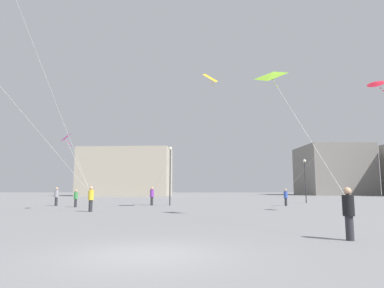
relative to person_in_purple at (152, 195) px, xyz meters
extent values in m
plane|color=slate|center=(4.47, -25.72, -1.02)|extent=(300.00, 300.00, 0.00)
cylinder|color=#2D2D33|center=(0.00, 0.00, -0.60)|extent=(0.28, 0.28, 0.85)
cylinder|color=purple|center=(0.00, 0.00, 0.20)|extent=(0.41, 0.41, 0.74)
sphere|color=tan|center=(0.00, 0.00, 0.71)|extent=(0.28, 0.28, 0.28)
cylinder|color=#2D2D33|center=(13.42, -0.18, -0.64)|extent=(0.25, 0.25, 0.76)
cylinder|color=#3351B7|center=(13.42, -0.18, 0.07)|extent=(0.37, 0.37, 0.66)
sphere|color=tan|center=(13.42, -0.18, 0.53)|extent=(0.25, 0.25, 0.25)
cylinder|color=#2D2D33|center=(-9.22, -1.69, -0.61)|extent=(0.27, 0.27, 0.83)
cylinder|color=gray|center=(-9.22, -1.69, 0.17)|extent=(0.40, 0.40, 0.72)
sphere|color=tan|center=(-9.22, -1.69, 0.66)|extent=(0.27, 0.27, 0.27)
cylinder|color=#2D2D33|center=(-2.78, -9.83, -0.60)|extent=(0.28, 0.28, 0.85)
cylinder|color=yellow|center=(-2.78, -9.83, 0.19)|extent=(0.41, 0.41, 0.74)
sphere|color=tan|center=(-2.78, -9.83, 0.70)|extent=(0.28, 0.28, 0.28)
cylinder|color=#2D2D33|center=(-6.38, -3.83, -0.66)|extent=(0.24, 0.24, 0.73)
cylinder|color=#388C47|center=(-6.38, -3.83, 0.03)|extent=(0.35, 0.35, 0.64)
sphere|color=tan|center=(-6.38, -3.83, 0.46)|extent=(0.24, 0.24, 0.24)
cylinder|color=#2D2D33|center=(10.67, -22.94, -0.63)|extent=(0.26, 0.26, 0.79)
cylinder|color=black|center=(10.67, -22.94, 0.10)|extent=(0.38, 0.38, 0.68)
sphere|color=tan|center=(10.67, -22.94, 0.57)|extent=(0.26, 0.26, 0.26)
cylinder|color=silver|center=(-6.35, -14.01, 5.92)|extent=(7.16, 8.37, 11.30)
pyramid|color=#8CD12D|center=(9.75, -14.56, 7.45)|extent=(1.79, 1.52, 0.70)
sphere|color=#8CD12D|center=(9.89, -14.50, 7.21)|extent=(0.10, 0.10, 0.10)
sphere|color=#8CD12D|center=(10.03, -14.45, 7.00)|extent=(0.10, 0.10, 0.10)
sphere|color=#8CD12D|center=(10.16, -14.40, 6.79)|extent=(0.10, 0.10, 0.10)
cylinder|color=silver|center=(10.21, -18.74, 3.85)|extent=(0.92, 8.41, 7.16)
cone|color=red|center=(17.62, -11.04, 7.97)|extent=(1.53, 1.50, 0.77)
sphere|color=red|center=(17.73, -11.11, 7.76)|extent=(0.10, 0.10, 0.10)
sphere|color=red|center=(17.85, -11.19, 7.55)|extent=(0.10, 0.10, 0.10)
sphere|color=red|center=(17.96, -11.27, 7.34)|extent=(0.10, 0.10, 0.10)
cylinder|color=silver|center=(15.52, -5.61, 4.12)|extent=(4.21, 10.87, 7.71)
pyramid|color=#D12899|center=(-5.64, -8.32, 4.76)|extent=(1.15, 1.42, 0.58)
sphere|color=#D12899|center=(-5.49, -8.28, 4.52)|extent=(0.10, 0.10, 0.10)
sphere|color=#D12899|center=(-5.36, -8.24, 4.31)|extent=(0.10, 0.10, 0.10)
sphere|color=#D12899|center=(-5.22, -8.21, 4.10)|extent=(0.10, 0.10, 0.10)
cylinder|color=silver|center=(-4.20, -9.07, 2.50)|extent=(2.86, 1.54, 4.47)
pyramid|color=yellow|center=(6.11, -5.74, 10.37)|extent=(1.67, 1.86, 0.77)
sphere|color=yellow|center=(6.18, -5.62, 10.14)|extent=(0.10, 0.10, 0.10)
sphere|color=yellow|center=(6.27, -5.51, 9.93)|extent=(0.10, 0.10, 0.10)
sphere|color=yellow|center=(6.36, -5.40, 9.72)|extent=(0.10, 0.10, 0.10)
cylinder|color=silver|center=(3.05, -2.86, 5.31)|extent=(6.12, 5.75, 10.09)
cylinder|color=silver|center=(-4.44, -12.98, 6.71)|extent=(3.34, 6.31, 12.87)
cube|color=#B2A893|center=(-14.53, 45.18, 4.63)|extent=(21.20, 10.20, 11.31)
cube|color=gray|center=(39.47, 61.80, 5.72)|extent=(17.70, 19.00, 13.48)
cylinder|color=#2D2D30|center=(17.35, 7.07, 1.42)|extent=(0.12, 0.12, 4.90)
sphere|color=#EAE5C6|center=(17.35, 7.07, 4.02)|extent=(0.36, 0.36, 0.36)
cylinder|color=#2D2D30|center=(1.87, -0.15, 1.80)|extent=(0.12, 0.12, 5.65)
sphere|color=#EAE5C6|center=(1.87, -0.15, 4.77)|extent=(0.36, 0.36, 0.36)
camera|label=1|loc=(6.20, -34.55, 0.65)|focal=31.63mm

